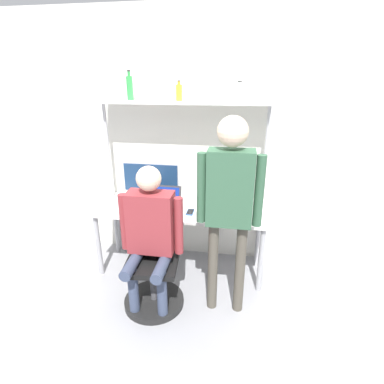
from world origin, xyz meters
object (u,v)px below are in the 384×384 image
Objects in this scene: cell_phone at (190,212)px; bottle_green at (130,88)px; monitor at (151,180)px; bottle_amber at (179,92)px; person_seated at (150,229)px; laptop at (164,204)px; office_chair at (154,275)px; person_standing at (230,195)px; bottle_clear at (239,93)px.

bottle_green is (-0.66, 0.29, 1.18)m from cell_phone.
bottle_amber reaches higher than monitor.
bottle_green is at bearing 173.89° from monitor.
person_seated is at bearing -97.08° from bottle_amber.
laptop reaches higher than cell_phone.
office_chair is 1.08m from person_standing.
office_chair is (-0.26, -0.48, -0.45)m from cell_phone.
person_seated is 0.74m from person_standing.
office_chair is 1.90m from bottle_clear.
office_chair is 0.51m from person_seated.
monitor is 4.15× the size of cell_phone.
monitor is 0.35m from laptop.
person_standing is 1.20m from bottle_amber.
bottle_clear is 1.09m from bottle_green.
bottle_clear is at bearing 0.00° from bottle_amber.
person_standing reaches higher than laptop.
bottle_green is (-0.18, 0.02, 0.96)m from monitor.
cell_phone is 0.09× the size of person_standing.
laptop is 1.12m from bottle_amber.
bottle_green is at bearing 115.91° from person_seated.
person_standing is at bearing -53.28° from bottle_amber.
person_standing is at bearing -39.65° from monitor.
monitor is 1.29m from bottle_clear.
monitor reaches higher than laptop.
person_standing is (0.66, 0.07, 0.33)m from person_seated.
cell_phone is at bearing -61.39° from bottle_amber.
bottle_green is (-0.40, 0.82, 1.12)m from person_seated.
bottle_green reaches higher than cell_phone.
laptop is 0.29m from cell_phone.
monitor is at bearing -6.11° from bottle_green.
office_chair is 3.27× the size of bottle_green.
bottle_clear is at bearing 48.24° from office_chair.
bottle_clear is at bearing 0.00° from bottle_green.
laptop is at bearing -160.02° from bottle_clear.
bottle_green is (-0.40, 0.77, 1.64)m from office_chair.
cell_phone is at bearing 61.35° from office_chair.
monitor is at bearing 106.15° from office_chair.
person_seated is (0.00, -0.05, 0.51)m from office_chair.
bottle_clear is (0.69, 0.82, 1.08)m from person_seated.
person_standing reaches higher than office_chair.
laptop is at bearing -34.61° from bottle_green.
office_chair is at bearing -178.31° from person_standing.
laptop is 0.26× the size of person_seated.
person_standing is at bearing -48.94° from cell_phone.
person_seated is 1.36m from bottle_amber.
person_seated is at bearing -64.09° from bottle_green.
person_seated is (0.02, -0.56, -0.00)m from laptop.
person_standing is 6.17× the size of bottle_green.
bottle_amber reaches higher than person_standing.
laptop is at bearing -116.13° from bottle_amber.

